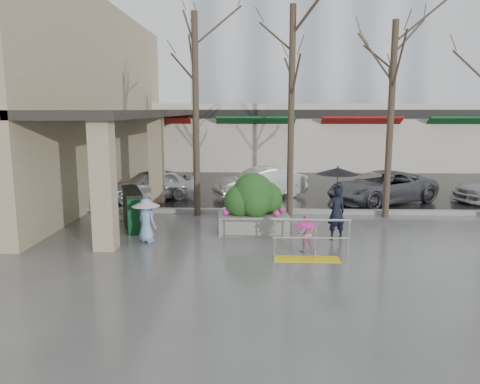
# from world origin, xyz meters

# --- Properties ---
(ground) EXTENTS (120.00, 120.00, 0.00)m
(ground) POSITION_xyz_m (0.00, 0.00, 0.00)
(ground) COLOR #51514F
(ground) RESTS_ON ground
(street_asphalt) EXTENTS (120.00, 36.00, 0.01)m
(street_asphalt) POSITION_xyz_m (0.00, 22.00, 0.01)
(street_asphalt) COLOR black
(street_asphalt) RESTS_ON ground
(curb) EXTENTS (120.00, 0.30, 0.15)m
(curb) POSITION_xyz_m (0.00, 4.00, 0.07)
(curb) COLOR gray
(curb) RESTS_ON ground
(near_building) EXTENTS (6.00, 18.00, 8.00)m
(near_building) POSITION_xyz_m (-9.00, 8.00, 4.00)
(near_building) COLOR tan
(near_building) RESTS_ON ground
(canopy_slab) EXTENTS (2.80, 18.00, 0.25)m
(canopy_slab) POSITION_xyz_m (-4.80, 8.00, 3.62)
(canopy_slab) COLOR #2D2823
(canopy_slab) RESTS_ON pillar_front
(pillar_front) EXTENTS (0.55, 0.55, 3.50)m
(pillar_front) POSITION_xyz_m (-3.90, -0.50, 1.75)
(pillar_front) COLOR tan
(pillar_front) RESTS_ON ground
(pillar_back) EXTENTS (0.55, 0.55, 3.50)m
(pillar_back) POSITION_xyz_m (-3.90, 6.00, 1.75)
(pillar_back) COLOR tan
(pillar_back) RESTS_ON ground
(storefront_row) EXTENTS (34.00, 6.74, 4.00)m
(storefront_row) POSITION_xyz_m (2.00, 17.97, 2.01)
(storefront_row) COLOR beige
(storefront_row) RESTS_ON ground
(office_tower) EXTENTS (18.00, 12.00, 25.00)m
(office_tower) POSITION_xyz_m (4.00, 30.00, 12.50)
(office_tower) COLOR #8C99A8
(office_tower) RESTS_ON ground
(handrail) EXTENTS (1.90, 0.50, 1.03)m
(handrail) POSITION_xyz_m (1.36, -1.20, 0.38)
(handrail) COLOR yellow
(handrail) RESTS_ON ground
(tree_west) EXTENTS (3.20, 3.20, 6.80)m
(tree_west) POSITION_xyz_m (-2.00, 3.60, 5.08)
(tree_west) COLOR #382B21
(tree_west) RESTS_ON ground
(tree_midwest) EXTENTS (3.20, 3.20, 7.00)m
(tree_midwest) POSITION_xyz_m (1.20, 3.60, 5.23)
(tree_midwest) COLOR #382B21
(tree_midwest) RESTS_ON ground
(tree_mideast) EXTENTS (3.20, 3.20, 6.50)m
(tree_mideast) POSITION_xyz_m (4.50, 3.60, 4.86)
(tree_mideast) COLOR #382B21
(tree_mideast) RESTS_ON ground
(woman) EXTENTS (1.21, 1.21, 2.10)m
(woman) POSITION_xyz_m (2.31, 0.69, 1.31)
(woman) COLOR black
(woman) RESTS_ON ground
(child_pink) EXTENTS (0.60, 0.60, 0.99)m
(child_pink) POSITION_xyz_m (1.33, -0.55, 0.58)
(child_pink) COLOR pink
(child_pink) RESTS_ON ground
(child_blue) EXTENTS (0.78, 0.78, 1.24)m
(child_blue) POSITION_xyz_m (-3.00, 0.25, 0.75)
(child_blue) COLOR #7DA6DF
(child_blue) RESTS_ON ground
(planter) EXTENTS (2.16, 1.27, 1.81)m
(planter) POSITION_xyz_m (-0.03, 1.36, 0.86)
(planter) COLOR gray
(planter) RESTS_ON ground
(news_boxes) EXTENTS (1.16, 2.16, 1.19)m
(news_boxes) POSITION_xyz_m (-3.82, 1.87, 0.59)
(news_boxes) COLOR #0C3519
(news_boxes) RESTS_ON ground
(car_a) EXTENTS (3.96, 3.05, 1.26)m
(car_a) POSITION_xyz_m (-4.28, 6.38, 0.63)
(car_a) COLOR #BCBBC0
(car_a) RESTS_ON ground
(car_b) EXTENTS (4.04, 2.74, 1.26)m
(car_b) POSITION_xyz_m (0.22, 7.09, 0.63)
(car_b) COLOR silver
(car_b) RESTS_ON ground
(car_c) EXTENTS (4.97, 4.06, 1.26)m
(car_c) POSITION_xyz_m (4.98, 6.05, 0.63)
(car_c) COLOR #56585E
(car_c) RESTS_ON ground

